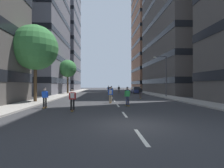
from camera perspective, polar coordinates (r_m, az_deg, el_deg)
The scene contains 21 objects.
ground_plane at distance 35.49m, azimuth -0.74°, elevation -3.47°, with size 161.10×161.10×0.00m, color #333335.
sidewalk_left at distance 39.53m, azimuth -14.11°, elevation -3.03°, with size 2.78×73.84×0.14m, color #9E9991.
sidewalk_right at distance 40.20m, azimuth 11.99°, elevation -2.98°, with size 2.78×73.84×0.14m, color #9E9991.
lane_markings at distance 36.64m, azimuth -0.82°, elevation -3.36°, with size 0.16×62.20×0.01m.
building_left_mid at distance 44.96m, azimuth -25.76°, elevation 18.68°, with size 15.09×17.55×32.94m.
building_left_far at distance 66.65m, azimuth -17.83°, elevation 14.30°, with size 15.09×17.02×37.24m.
building_right_mid at distance 46.05m, azimuth 23.08°, elevation 17.94°, with size 15.09×23.40×32.52m.
building_right_far at distance 67.39m, azimuth 14.08°, elevation 13.97°, with size 15.09×16.91×36.87m.
parked_car_near at distance 40.78m, azimuth 8.02°, elevation -2.06°, with size 1.82×4.40×1.52m.
street_tree_near at distance 38.64m, azimuth -14.39°, elevation 4.92°, with size 3.73×3.73×7.23m.
street_tree_mid at distance 21.53m, azimuth -23.96°, elevation 10.85°, with size 5.00×5.00×8.51m.
streetlamp_right at distance 29.03m, azimuth 16.71°, elevation 4.00°, with size 2.13×0.30×6.50m.
skater_0 at distance 15.84m, azimuth -21.26°, elevation -3.90°, with size 0.54×0.91×1.78m.
skater_1 at distance 25.67m, azimuth 9.40°, elevation -2.50°, with size 0.56×0.92×1.78m.
skater_2 at distance 43.30m, azimuth 2.28°, elevation -1.58°, with size 0.54×0.91×1.78m.
skater_3 at distance 19.47m, azimuth 5.15°, elevation -3.14°, with size 0.54×0.91×1.78m.
skater_4 at distance 13.45m, azimuth -12.92°, elevation -4.43°, with size 0.55×0.92×1.78m.
skater_5 at distance 28.80m, azimuth -0.19°, elevation -2.20°, with size 0.56×0.92×1.78m.
skater_6 at distance 16.39m, azimuth 5.10°, elevation -3.79°, with size 0.56×0.92×1.78m.
skater_7 at distance 19.03m, azimuth -0.50°, elevation -3.20°, with size 0.55×0.92×1.78m.
skater_8 at distance 41.77m, azimuth -1.16°, elevation -1.59°, with size 0.57×0.92×1.78m.
Camera 1 is at (-1.47, -8.56, 2.00)m, focal length 27.72 mm.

